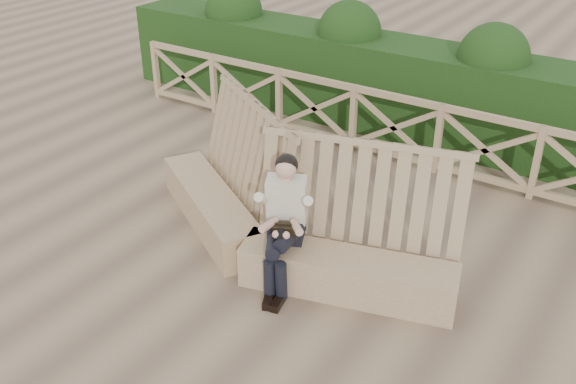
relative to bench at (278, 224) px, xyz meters
The scene contains 5 objects.
ground 0.58m from the bench, 85.36° to the right, with size 60.00×60.00×0.00m, color brown.
bench is the anchor object (origin of this frame).
woman 0.67m from the bench, 47.58° to the right, with size 0.63×0.98×1.54m.
guardrail 3.10m from the bench, 89.39° to the left, with size 10.10×0.09×1.10m.
hedge 4.31m from the bench, 89.56° to the left, with size 12.00×1.20×1.50m, color black.
Camera 1 is at (3.69, -4.94, 4.49)m, focal length 40.00 mm.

